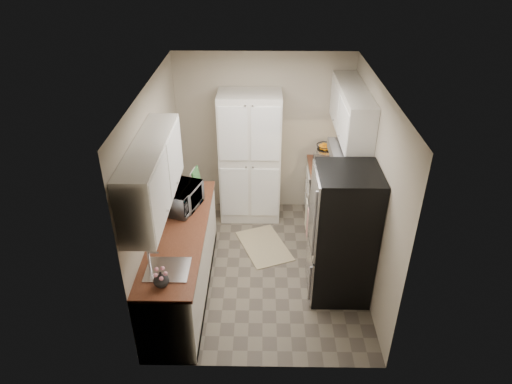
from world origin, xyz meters
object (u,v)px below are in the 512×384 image
(pantry_cabinet, at_px, (250,158))
(electric_range, at_px, (334,222))
(wine_bottle, at_px, (179,178))
(microwave, at_px, (182,198))
(toaster_oven, at_px, (326,157))
(refrigerator, at_px, (343,235))

(pantry_cabinet, bearing_deg, electric_range, -38.22)
(pantry_cabinet, xyz_separation_m, electric_range, (1.17, -0.93, -0.52))
(electric_range, distance_m, wine_bottle, 2.19)
(microwave, bearing_deg, pantry_cabinet, -15.30)
(pantry_cabinet, relative_size, microwave, 3.64)
(microwave, bearing_deg, toaster_oven, -39.57)
(wine_bottle, height_order, toaster_oven, wine_bottle)
(pantry_cabinet, relative_size, toaster_oven, 5.11)
(pantry_cabinet, height_order, refrigerator, pantry_cabinet)
(microwave, height_order, toaster_oven, microwave)
(refrigerator, distance_m, toaster_oven, 1.73)
(pantry_cabinet, height_order, wine_bottle, pantry_cabinet)
(microwave, xyz_separation_m, wine_bottle, (-0.11, 0.50, 0.00))
(wine_bottle, relative_size, toaster_oven, 0.79)
(electric_range, xyz_separation_m, refrigerator, (-0.03, -0.80, 0.37))
(refrigerator, bearing_deg, toaster_oven, 90.33)
(refrigerator, height_order, toaster_oven, refrigerator)
(refrigerator, xyz_separation_m, toaster_oven, (-0.01, 1.72, 0.18))
(electric_range, relative_size, refrigerator, 0.66)
(refrigerator, bearing_deg, electric_range, 87.52)
(refrigerator, bearing_deg, microwave, 167.06)
(wine_bottle, bearing_deg, microwave, -77.83)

